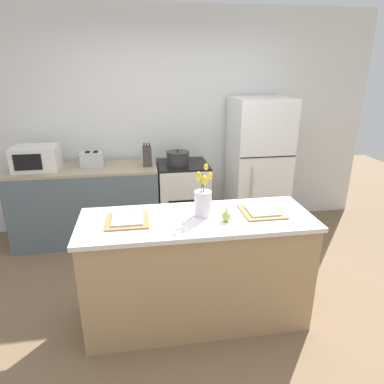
{
  "coord_description": "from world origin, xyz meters",
  "views": [
    {
      "loc": [
        -0.41,
        -2.36,
        2.01
      ],
      "look_at": [
        0.0,
        0.25,
        1.04
      ],
      "focal_mm": 32.0,
      "sensor_mm": 36.0,
      "label": 1
    }
  ],
  "objects_px": {
    "pear_figurine": "(226,216)",
    "cooking_pot": "(178,158)",
    "flower_vase": "(203,201)",
    "refrigerator": "(258,166)",
    "plate_setting_left": "(127,220)",
    "knife_block": "(147,156)",
    "microwave": "(36,158)",
    "toaster": "(92,159)",
    "plate_setting_right": "(262,211)",
    "stove_range": "(183,199)"
  },
  "relations": [
    {
      "from": "stove_range",
      "to": "knife_block",
      "type": "bearing_deg",
      "value": -176.32
    },
    {
      "from": "stove_range",
      "to": "microwave",
      "type": "distance_m",
      "value": 1.76
    },
    {
      "from": "stove_range",
      "to": "plate_setting_left",
      "type": "bearing_deg",
      "value": -111.66
    },
    {
      "from": "flower_vase",
      "to": "cooking_pot",
      "type": "relative_size",
      "value": 1.45
    },
    {
      "from": "toaster",
      "to": "knife_block",
      "type": "xyz_separation_m",
      "value": [
        0.63,
        -0.07,
        0.03
      ]
    },
    {
      "from": "toaster",
      "to": "pear_figurine",
      "type": "bearing_deg",
      "value": -56.27
    },
    {
      "from": "flower_vase",
      "to": "cooking_pot",
      "type": "height_order",
      "value": "flower_vase"
    },
    {
      "from": "refrigerator",
      "to": "microwave",
      "type": "bearing_deg",
      "value": -179.97
    },
    {
      "from": "flower_vase",
      "to": "toaster",
      "type": "xyz_separation_m",
      "value": [
        -1.01,
        1.6,
        -0.04
      ]
    },
    {
      "from": "flower_vase",
      "to": "toaster",
      "type": "bearing_deg",
      "value": 122.14
    },
    {
      "from": "flower_vase",
      "to": "microwave",
      "type": "xyz_separation_m",
      "value": [
        -1.61,
        1.56,
        0.0
      ]
    },
    {
      "from": "cooking_pot",
      "to": "knife_block",
      "type": "bearing_deg",
      "value": 178.74
    },
    {
      "from": "stove_range",
      "to": "knife_block",
      "type": "relative_size",
      "value": 3.39
    },
    {
      "from": "refrigerator",
      "to": "plate_setting_right",
      "type": "height_order",
      "value": "refrigerator"
    },
    {
      "from": "plate_setting_right",
      "to": "knife_block",
      "type": "distance_m",
      "value": 1.77
    },
    {
      "from": "toaster",
      "to": "flower_vase",
      "type": "bearing_deg",
      "value": -57.86
    },
    {
      "from": "pear_figurine",
      "to": "microwave",
      "type": "distance_m",
      "value": 2.44
    },
    {
      "from": "plate_setting_left",
      "to": "cooking_pot",
      "type": "height_order",
      "value": "cooking_pot"
    },
    {
      "from": "stove_range",
      "to": "plate_setting_left",
      "type": "distance_m",
      "value": 1.76
    },
    {
      "from": "pear_figurine",
      "to": "plate_setting_left",
      "type": "height_order",
      "value": "pear_figurine"
    },
    {
      "from": "flower_vase",
      "to": "plate_setting_left",
      "type": "height_order",
      "value": "flower_vase"
    },
    {
      "from": "pear_figurine",
      "to": "cooking_pot",
      "type": "relative_size",
      "value": 0.4
    },
    {
      "from": "plate_setting_right",
      "to": "microwave",
      "type": "height_order",
      "value": "microwave"
    },
    {
      "from": "flower_vase",
      "to": "microwave",
      "type": "distance_m",
      "value": 2.24
    },
    {
      "from": "flower_vase",
      "to": "cooking_pot",
      "type": "distance_m",
      "value": 1.53
    },
    {
      "from": "stove_range",
      "to": "refrigerator",
      "type": "xyz_separation_m",
      "value": [
        0.95,
        0.0,
        0.38
      ]
    },
    {
      "from": "plate_setting_left",
      "to": "knife_block",
      "type": "relative_size",
      "value": 1.18
    },
    {
      "from": "plate_setting_left",
      "to": "pear_figurine",
      "type": "bearing_deg",
      "value": -8.98
    },
    {
      "from": "flower_vase",
      "to": "toaster",
      "type": "relative_size",
      "value": 1.42
    },
    {
      "from": "stove_range",
      "to": "cooking_pot",
      "type": "bearing_deg",
      "value": -150.87
    },
    {
      "from": "plate_setting_right",
      "to": "microwave",
      "type": "distance_m",
      "value": 2.62
    },
    {
      "from": "cooking_pot",
      "to": "refrigerator",
      "type": "bearing_deg",
      "value": 2.03
    },
    {
      "from": "pear_figurine",
      "to": "refrigerator",
      "type": "bearing_deg",
      "value": 63.47
    },
    {
      "from": "stove_range",
      "to": "refrigerator",
      "type": "bearing_deg",
      "value": 0.04
    },
    {
      "from": "flower_vase",
      "to": "pear_figurine",
      "type": "relative_size",
      "value": 3.59
    },
    {
      "from": "stove_range",
      "to": "microwave",
      "type": "relative_size",
      "value": 1.91
    },
    {
      "from": "knife_block",
      "to": "plate_setting_left",
      "type": "bearing_deg",
      "value": -97.49
    },
    {
      "from": "toaster",
      "to": "knife_block",
      "type": "height_order",
      "value": "knife_block"
    },
    {
      "from": "stove_range",
      "to": "pear_figurine",
      "type": "distance_m",
      "value": 1.77
    },
    {
      "from": "plate_setting_right",
      "to": "pear_figurine",
      "type": "bearing_deg",
      "value": -160.32
    },
    {
      "from": "flower_vase",
      "to": "cooking_pot",
      "type": "bearing_deg",
      "value": 90.54
    },
    {
      "from": "pear_figurine",
      "to": "toaster",
      "type": "distance_m",
      "value": 2.09
    },
    {
      "from": "pear_figurine",
      "to": "plate_setting_right",
      "type": "height_order",
      "value": "pear_figurine"
    },
    {
      "from": "pear_figurine",
      "to": "microwave",
      "type": "bearing_deg",
      "value": 136.12
    },
    {
      "from": "flower_vase",
      "to": "refrigerator",
      "type": "bearing_deg",
      "value": 57.38
    },
    {
      "from": "stove_range",
      "to": "toaster",
      "type": "relative_size",
      "value": 3.27
    },
    {
      "from": "stove_range",
      "to": "plate_setting_left",
      "type": "height_order",
      "value": "plate_setting_left"
    },
    {
      "from": "refrigerator",
      "to": "plate_setting_left",
      "type": "xyz_separation_m",
      "value": [
        -1.58,
        -1.58,
        0.1
      ]
    },
    {
      "from": "plate_setting_right",
      "to": "cooking_pot",
      "type": "relative_size",
      "value": 1.17
    },
    {
      "from": "pear_figurine",
      "to": "plate_setting_left",
      "type": "bearing_deg",
      "value": 171.02
    }
  ]
}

